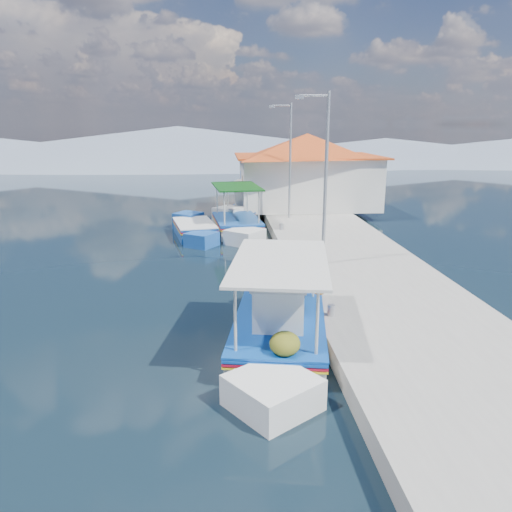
{
  "coord_description": "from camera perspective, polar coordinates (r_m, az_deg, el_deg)",
  "views": [
    {
      "loc": [
        0.95,
        -14.9,
        5.42
      ],
      "look_at": [
        2.03,
        0.24,
        1.3
      ],
      "focal_mm": 34.15,
      "sensor_mm": 36.0,
      "label": 1
    }
  ],
  "objects": [
    {
      "name": "bollards",
      "position": [
        20.9,
        3.87,
        1.95
      ],
      "size": [
        0.2,
        17.2,
        0.3
      ],
      "color": "#A5A8AD",
      "rests_on": "quay"
    },
    {
      "name": "caique_far",
      "position": [
        29.42,
        -1.12,
        5.4
      ],
      "size": [
        3.16,
        6.29,
        2.3
      ],
      "rotation": [
        0.0,
        0.0,
        0.29
      ],
      "color": "white",
      "rests_on": "ground"
    },
    {
      "name": "ground",
      "position": [
        15.89,
        -7.29,
        -4.9
      ],
      "size": [
        160.0,
        160.0,
        0.0
      ],
      "primitive_type": "plane",
      "color": "black",
      "rests_on": "ground"
    },
    {
      "name": "caique_blue_hull",
      "position": [
        24.55,
        -7.15,
        2.99
      ],
      "size": [
        2.56,
        5.91,
        1.07
      ],
      "rotation": [
        0.0,
        0.0,
        -0.2
      ],
      "color": "#1A4E9F",
      "rests_on": "ground"
    },
    {
      "name": "mountain_ridge",
      "position": [
        71.2,
        0.45,
        12.45
      ],
      "size": [
        171.4,
        96.0,
        5.5
      ],
      "color": "slate",
      "rests_on": "ground"
    },
    {
      "name": "caique_green_canopy",
      "position": [
        25.22,
        -2.23,
        3.69
      ],
      "size": [
        2.65,
        7.15,
        2.69
      ],
      "rotation": [
        0.0,
        0.0,
        -0.11
      ],
      "color": "white",
      "rests_on": "ground"
    },
    {
      "name": "lamp_post_far",
      "position": [
        26.19,
        3.82,
        11.71
      ],
      "size": [
        1.21,
        0.14,
        6.0
      ],
      "color": "#A5A8AD",
      "rests_on": "quay"
    },
    {
      "name": "lamp_post_near",
      "position": [
        17.34,
        7.9,
        9.85
      ],
      "size": [
        1.21,
        0.14,
        6.0
      ],
      "color": "#A5A8AD",
      "rests_on": "quay"
    },
    {
      "name": "main_caique",
      "position": [
        12.33,
        2.66,
        -8.41
      ],
      "size": [
        3.03,
        7.56,
        2.52
      ],
      "rotation": [
        0.0,
        0.0,
        0.16
      ],
      "color": "white",
      "rests_on": "ground"
    },
    {
      "name": "quay",
      "position": [
        22.09,
        9.0,
        1.45
      ],
      "size": [
        5.0,
        44.0,
        0.5
      ],
      "primitive_type": "cube",
      "color": "#9E9C94",
      "rests_on": "ground"
    },
    {
      "name": "harbor_building",
      "position": [
        30.47,
        5.95,
        10.12
      ],
      "size": [
        10.49,
        10.49,
        4.4
      ],
      "color": "silver",
      "rests_on": "quay"
    }
  ]
}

